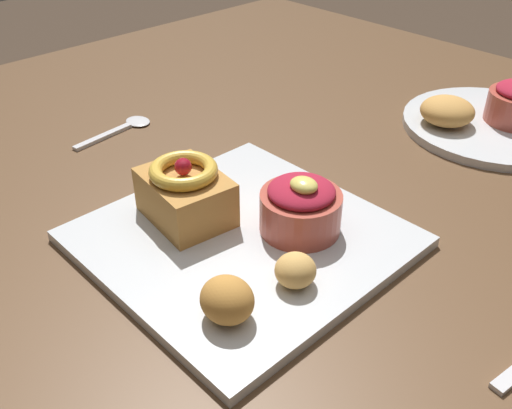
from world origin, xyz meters
name	(u,v)px	position (x,y,z in m)	size (l,w,h in m)	color
dining_table	(333,215)	(0.00, 0.00, 0.64)	(1.29, 1.06, 0.73)	brown
front_plate	(242,239)	(0.05, -0.21, 0.74)	(0.29, 0.29, 0.01)	silver
cake_slice	(185,192)	(-0.02, -0.23, 0.77)	(0.10, 0.08, 0.07)	#B77F3D
berry_ramekin	(301,207)	(0.08, -0.16, 0.77)	(0.08, 0.08, 0.07)	#B24C3D
fritter_front	(227,300)	(0.13, -0.30, 0.76)	(0.05, 0.04, 0.04)	#BC7F38
fritter_middle	(295,270)	(0.14, -0.23, 0.76)	(0.04, 0.04, 0.03)	tan
back_plate	(493,125)	(0.10, 0.23, 0.74)	(0.25, 0.25, 0.01)	silver
back_pastry	(447,111)	(0.05, 0.17, 0.76)	(0.07, 0.07, 0.04)	#C68E47
spoon	(123,128)	(-0.27, -0.15, 0.73)	(0.04, 0.13, 0.00)	silver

